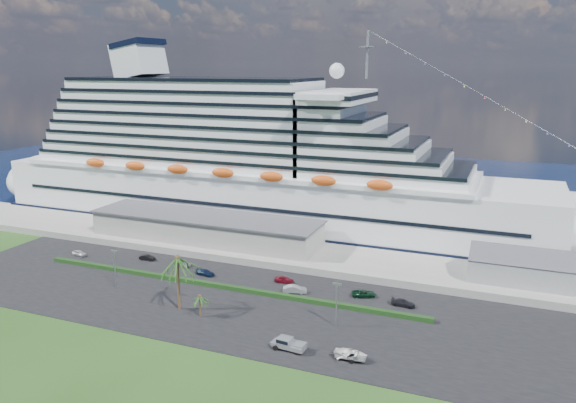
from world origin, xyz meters
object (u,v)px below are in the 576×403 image
at_px(cruise_ship, 257,168).
at_px(pickup_truck, 288,343).
at_px(boat_trailer, 351,354).
at_px(parked_car_3, 205,272).

xyz_separation_m(cruise_ship, pickup_truck, (36.74, -66.94, -15.46)).
xyz_separation_m(pickup_truck, boat_trailer, (10.40, 0.50, 0.05)).
bearing_deg(boat_trailer, cruise_ship, 125.36).
bearing_deg(cruise_ship, parked_car_3, -80.47).
distance_m(parked_car_3, pickup_truck, 38.19).
bearing_deg(parked_car_3, boat_trailer, -111.72).
height_order(cruise_ship, pickup_truck, cruise_ship).
distance_m(parked_car_3, boat_trailer, 46.45).
height_order(cruise_ship, parked_car_3, cruise_ship).
distance_m(cruise_ship, boat_trailer, 82.91).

